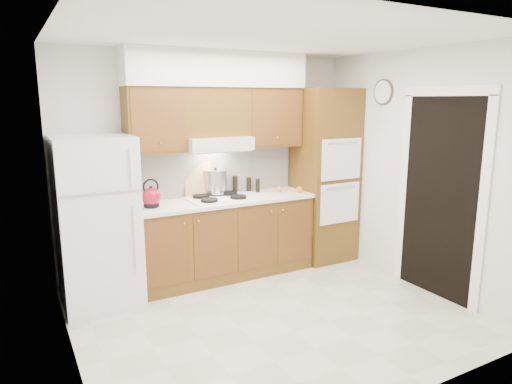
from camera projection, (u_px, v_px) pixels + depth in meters
floor at (275, 316)px, 4.42m from camera, size 3.60×3.60×0.00m
ceiling at (278, 36)px, 3.90m from camera, size 3.60×3.60×0.00m
wall_back at (211, 165)px, 5.45m from camera, size 3.60×0.02×2.60m
wall_left at (65, 207)px, 3.31m from camera, size 0.02×3.00×2.60m
wall_right at (416, 170)px, 5.01m from camera, size 0.02×3.00×2.60m
fridge at (97, 222)px, 4.57m from camera, size 0.75×0.72×1.72m
base_cabinets at (225, 239)px, 5.38m from camera, size 2.11×0.60×0.90m
countertop at (224, 200)px, 5.27m from camera, size 2.13×0.62×0.04m
backsplash at (214, 171)px, 5.47m from camera, size 2.11×0.03×0.56m
oven_cabinet at (324, 175)px, 5.89m from camera, size 0.70×0.65×2.20m
upper_cab_left at (154, 120)px, 4.86m from camera, size 0.63×0.33×0.70m
upper_cab_right at (270, 117)px, 5.54m from camera, size 0.73×0.33×0.70m
range_hood at (216, 143)px, 5.19m from camera, size 0.75×0.45×0.15m
upper_cab_over_hood at (214, 112)px, 5.17m from camera, size 0.75×0.33×0.55m
soffit at (218, 69)px, 5.09m from camera, size 2.13×0.36×0.40m
cooktop at (220, 198)px, 5.26m from camera, size 0.74×0.50×0.01m
doorway at (440, 199)px, 4.76m from camera, size 0.02×0.90×2.10m
wall_clock at (383, 92)px, 5.31m from camera, size 0.02×0.30×0.30m
kettle at (151, 197)px, 4.83m from camera, size 0.23×0.23×0.20m
cutting_board at (198, 180)px, 5.35m from camera, size 0.33×0.16×0.41m
stock_pot at (216, 182)px, 5.41m from camera, size 0.34×0.34×0.27m
condiment_a at (235, 184)px, 5.58m from camera, size 0.06×0.06×0.21m
condiment_b at (258, 185)px, 5.63m from camera, size 0.05×0.05×0.17m
condiment_c at (249, 184)px, 5.69m from camera, size 0.08×0.08×0.17m
orange_near at (299, 189)px, 5.60m from camera, size 0.10×0.10×0.08m
orange_far at (279, 189)px, 5.65m from camera, size 0.09×0.09×0.07m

